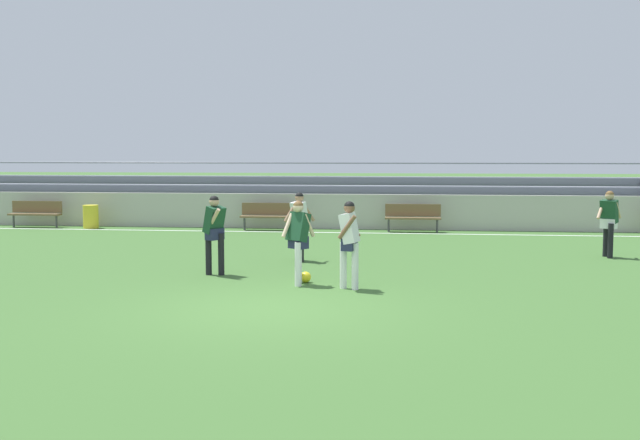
% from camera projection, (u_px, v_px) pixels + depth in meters
% --- Properties ---
extents(ground_plane, '(160.00, 160.00, 0.00)m').
position_uv_depth(ground_plane, '(270.00, 308.00, 12.33)').
color(ground_plane, '#3D662D').
extents(field_line_sideline, '(44.00, 0.12, 0.01)m').
position_uv_depth(field_line_sideline, '(337.00, 233.00, 23.88)').
color(field_line_sideline, white).
rests_on(field_line_sideline, ground).
extents(sideline_wall, '(48.00, 0.16, 1.17)m').
position_uv_depth(sideline_wall, '(340.00, 211.00, 25.04)').
color(sideline_wall, '#BCB7AD').
rests_on(sideline_wall, ground).
extents(bleacher_stand, '(27.65, 2.99, 2.19)m').
position_uv_depth(bleacher_stand, '(269.00, 197.00, 27.86)').
color(bleacher_stand, '#9EA3AD').
rests_on(bleacher_stand, ground).
extents(bench_near_bin, '(1.80, 0.40, 0.90)m').
position_uv_depth(bench_near_bin, '(413.00, 215.00, 24.09)').
color(bench_near_bin, brown).
rests_on(bench_near_bin, ground).
extents(bench_centre_sideline, '(1.80, 0.40, 0.90)m').
position_uv_depth(bench_centre_sideline, '(268.00, 214.00, 24.65)').
color(bench_centre_sideline, brown).
rests_on(bench_centre_sideline, ground).
extents(bench_far_left, '(1.80, 0.40, 0.90)m').
position_uv_depth(bench_far_left, '(36.00, 211.00, 25.59)').
color(bench_far_left, brown).
rests_on(bench_far_left, ground).
extents(trash_bin, '(0.52, 0.52, 0.79)m').
position_uv_depth(trash_bin, '(91.00, 217.00, 25.29)').
color(trash_bin, yellow).
rests_on(trash_bin, ground).
extents(player_dark_wide_right, '(0.65, 0.51, 1.64)m').
position_uv_depth(player_dark_wide_right, '(298.00, 235.00, 14.42)').
color(player_dark_wide_right, white).
rests_on(player_dark_wide_right, ground).
extents(player_white_overlapping, '(0.43, 0.54, 1.67)m').
position_uv_depth(player_white_overlapping, '(349.00, 237.00, 13.96)').
color(player_white_overlapping, white).
rests_on(player_white_overlapping, ground).
extents(player_white_dropping_back, '(0.73, 0.49, 1.63)m').
position_uv_depth(player_white_dropping_back, '(299.00, 220.00, 17.59)').
color(player_white_dropping_back, black).
rests_on(player_white_dropping_back, ground).
extents(player_dark_pressing_high, '(0.69, 0.45, 1.64)m').
position_uv_depth(player_dark_pressing_high, '(609.00, 218.00, 18.19)').
color(player_dark_pressing_high, black).
rests_on(player_dark_pressing_high, ground).
extents(player_dark_wide_left, '(0.50, 0.66, 1.67)m').
position_uv_depth(player_dark_wide_left, '(215.00, 228.00, 15.58)').
color(player_dark_wide_left, black).
rests_on(player_dark_wide_left, ground).
extents(soccer_ball, '(0.22, 0.22, 0.22)m').
position_uv_depth(soccer_ball, '(306.00, 277.00, 14.74)').
color(soccer_ball, yellow).
rests_on(soccer_ball, ground).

